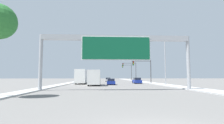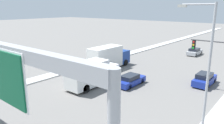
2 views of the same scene
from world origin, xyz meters
The scene contains 8 objects.
median_strip_left centered at (-10.75, 60.00, 0.07)m, with size 2.00×120.00×0.15m.
car_far_center centered at (0.00, 56.18, 0.66)m, with size 1.79×4.56×1.40m.
car_mid_center centered at (7.00, 39.54, 0.71)m, with size 1.75×4.46×1.52m.
car_near_right centered at (0.00, 33.64, 0.65)m, with size 1.73×4.36×1.35m.
truck_box_primary centered at (-3.50, 30.43, 1.58)m, with size 2.38×7.43×3.10m.
truck_box_secondary centered at (-7.00, 37.73, 1.77)m, with size 2.38×7.91×3.50m.
traffic_light_near_intersection centered at (8.65, 38.00, 4.09)m, with size 4.91×0.32×5.99m.
street_lamp_right centered at (10.06, 27.99, 5.66)m, with size 2.63×0.28×9.70m.
Camera 2 is at (14.35, 12.52, 9.39)m, focal length 35.00 mm.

